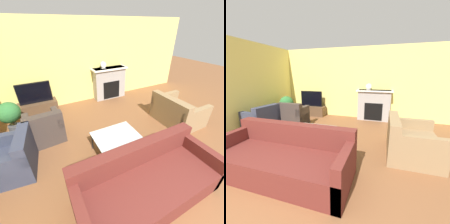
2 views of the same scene
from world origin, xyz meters
TOP-DOWN VIEW (x-y plane):
  - wall_back at (0.00, 5.16)m, footprint 8.45×0.06m
  - fireplace at (0.97, 4.95)m, footprint 1.29×0.42m
  - tv_stand at (-1.57, 4.84)m, footprint 1.13×0.42m
  - tv at (-1.57, 4.84)m, footprint 0.93×0.06m
  - couch_sectional at (-0.24, 1.21)m, footprint 2.35×0.97m
  - couch_loveseat at (1.92, 2.54)m, footprint 1.00×1.24m
  - armchair_by_window at (-2.15, 2.73)m, footprint 0.86×0.93m
  - armchair_accent at (-1.52, 3.42)m, footprint 0.85×0.77m
  - coffee_table at (-0.21, 2.27)m, footprint 0.94×0.75m
  - potted_plant at (-2.21, 4.03)m, footprint 0.52×0.52m
  - mantel_clock at (0.74, 4.95)m, footprint 0.21×0.07m

SIDE VIEW (x-z plane):
  - tv_stand at x=-1.57m, z-range 0.00..0.40m
  - couch_sectional at x=-0.24m, z-range -0.13..0.69m
  - couch_loveseat at x=1.92m, z-range -0.12..0.70m
  - armchair_by_window at x=-2.15m, z-range -0.11..0.71m
  - armchair_accent at x=-1.52m, z-range -0.10..0.72m
  - coffee_table at x=-0.21m, z-range 0.18..0.63m
  - potted_plant at x=-2.21m, z-range 0.13..1.03m
  - fireplace at x=0.97m, z-range 0.03..1.16m
  - tv at x=-1.57m, z-range 0.40..1.03m
  - mantel_clock at x=0.74m, z-range 1.14..1.38m
  - wall_back at x=0.00m, z-range 0.00..2.70m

